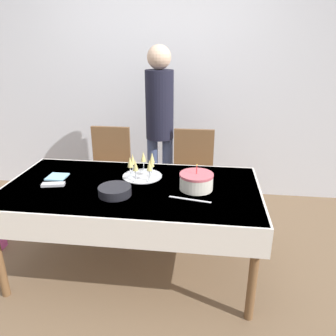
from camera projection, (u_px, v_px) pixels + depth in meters
name	position (u px, v px, depth m)	size (l,w,h in m)	color
ground_plane	(135.00, 267.00, 2.76)	(12.00, 12.00, 0.00)	brown
wall_back	(161.00, 81.00, 3.76)	(8.00, 0.05, 2.70)	silver
dining_table	(132.00, 198.00, 2.52)	(1.94, 1.00, 0.76)	silver
dining_chair_far_left	(110.00, 170.00, 3.37)	(0.42, 0.42, 0.97)	brown
dining_chair_far_right	(193.00, 174.00, 3.27)	(0.43, 0.43, 0.97)	brown
birthday_cake	(196.00, 181.00, 2.41)	(0.25, 0.25, 0.20)	silver
champagne_tray	(142.00, 167.00, 2.62)	(0.32, 0.32, 0.18)	silver
plate_stack_main	(115.00, 191.00, 2.33)	(0.24, 0.24, 0.06)	black
cake_knife	(190.00, 199.00, 2.27)	(0.30, 0.08, 0.00)	silver
fork_pile	(53.00, 184.00, 2.48)	(0.18, 0.10, 0.02)	silver
napkin_pile	(57.00, 177.00, 2.63)	(0.15, 0.15, 0.01)	#8CC6E0
person_standing	(160.00, 117.00, 3.29)	(0.28, 0.28, 1.76)	#3F4C72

